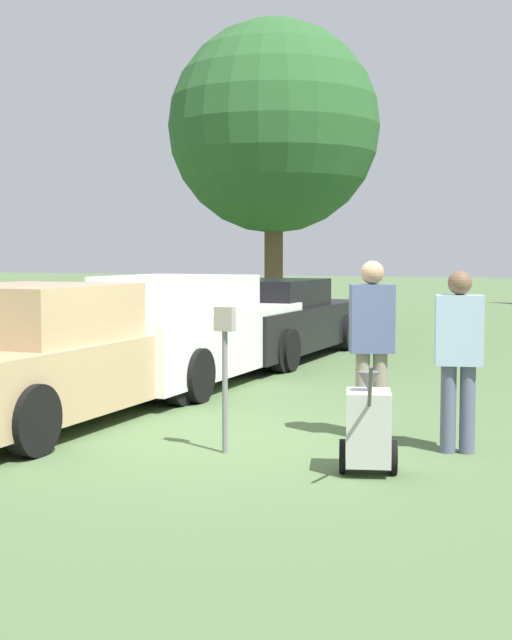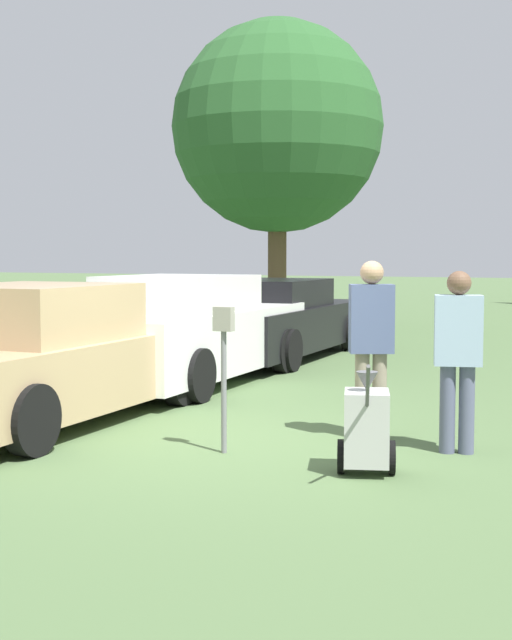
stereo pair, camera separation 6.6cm
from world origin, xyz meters
name	(u,v)px [view 2 (the right image)]	position (x,y,z in m)	size (l,w,h in m)	color
ground_plane	(225,444)	(0.00, 0.00, 0.00)	(120.00, 120.00, 0.00)	#4C663D
parked_car_tan	(40,359)	(-2.30, 0.18, 0.67)	(2.15, 4.72, 1.48)	tan
parked_car_white	(184,333)	(-2.30, 3.36, 0.70)	(2.16, 4.80, 1.50)	silver
parked_car_black	(275,321)	(-2.30, 6.58, 0.64)	(2.05, 5.25, 1.36)	black
parking_meter	(224,351)	(0.16, -0.35, 0.93)	(0.18, 0.09, 1.33)	slate
person_worker	(371,338)	(1.19, 0.80, 0.99)	(0.47, 0.38, 1.73)	gray
person_supervisor	(458,350)	(2.09, 0.50, 0.93)	(0.46, 0.32, 1.65)	#515670
equipment_cart	(367,427)	(1.57, -0.56, 0.39)	(0.53, 1.00, 1.00)	#B2B2AD
shade_tree	(277,128)	(-4.54, 11.97, 4.74)	(4.94, 4.94, 7.23)	brown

